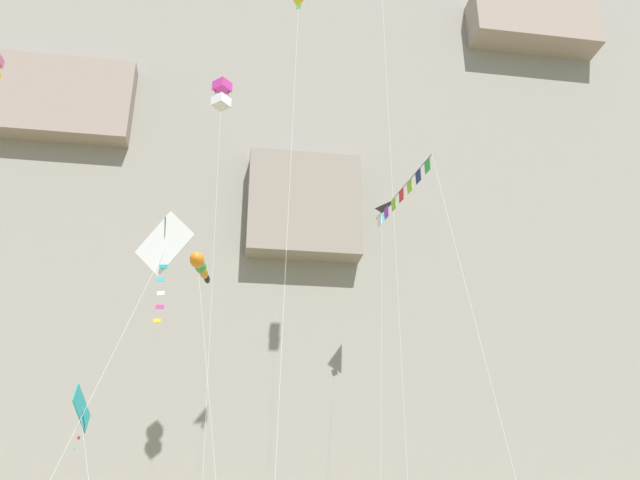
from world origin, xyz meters
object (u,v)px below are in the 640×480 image
Objects in this scene: kite_diamond_upper_right at (162,250)px; kite_delta_high_center at (376,220)px; kite_delta_low_right at (302,31)px; kite_diamond_near_cliff at (82,410)px; kite_banner_upper_mid at (405,202)px; kite_box_mid_center at (222,95)px; kite_windsock_low_center at (200,267)px.

kite_diamond_upper_right is 26.78m from kite_delta_high_center.
kite_delta_low_right reaches higher than kite_delta_high_center.
kite_delta_low_right is 22.16m from kite_diamond_near_cliff.
kite_delta_high_center is at bearing 61.10° from kite_delta_low_right.
kite_banner_upper_mid is at bearing -99.52° from kite_delta_high_center.
kite_box_mid_center is 14.75m from kite_banner_upper_mid.
kite_windsock_low_center is at bearing 157.02° from kite_banner_upper_mid.
kite_windsock_low_center is at bearing -132.82° from kite_delta_high_center.
kite_delta_low_right is 1.91× the size of kite_banner_upper_mid.
kite_diamond_upper_right is 13.27m from kite_diamond_near_cliff.
kite_box_mid_center is (0.29, 3.60, 11.89)m from kite_windsock_low_center.
kite_box_mid_center is at bearing -142.07° from kite_delta_high_center.
kite_delta_low_right reaches higher than kite_box_mid_center.
kite_banner_upper_mid is at bearing -41.08° from kite_box_mid_center.
kite_box_mid_center reaches higher than kite_banner_upper_mid.
kite_diamond_near_cliff is (-4.92, 3.36, -5.97)m from kite_windsock_low_center.
kite_delta_low_right reaches higher than kite_banner_upper_mid.
kite_windsock_low_center is (-4.43, 0.21, -13.80)m from kite_delta_low_right.
kite_delta_low_right reaches higher than kite_diamond_near_cliff.
kite_box_mid_center is 3.46× the size of kite_diamond_near_cliff.
kite_delta_high_center is (10.96, 8.54, -3.26)m from kite_box_mid_center.
kite_box_mid_center is 1.17× the size of kite_delta_high_center.
kite_banner_upper_mid is at bearing -22.98° from kite_windsock_low_center.
kite_delta_high_center reaches higher than kite_diamond_upper_right.
kite_diamond_upper_right is at bearing -121.15° from kite_delta_low_right.
kite_windsock_low_center is 0.59× the size of kite_delta_high_center.
kite_banner_upper_mid is (13.52, -7.00, 8.07)m from kite_diamond_near_cliff.
kite_windsock_low_center reaches higher than kite_diamond_near_cliff.
kite_windsock_low_center is 9.58m from kite_banner_upper_mid.
kite_windsock_low_center is at bearing -34.31° from kite_diamond_near_cliff.
kite_diamond_near_cliff is 0.34× the size of kite_delta_high_center.
kite_delta_high_center is at bearing 47.18° from kite_windsock_low_center.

